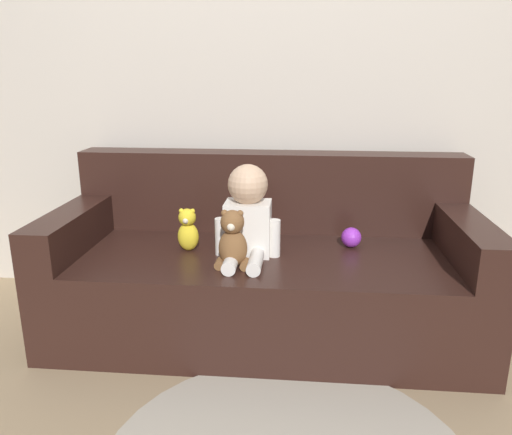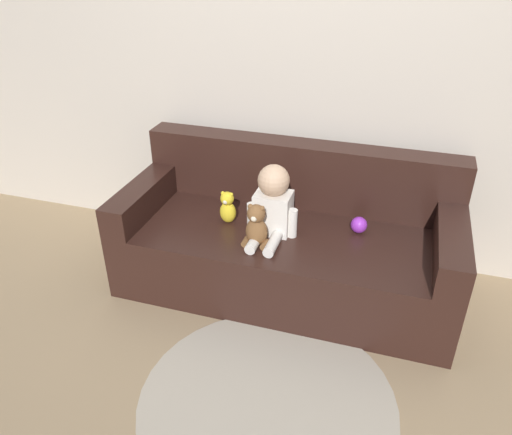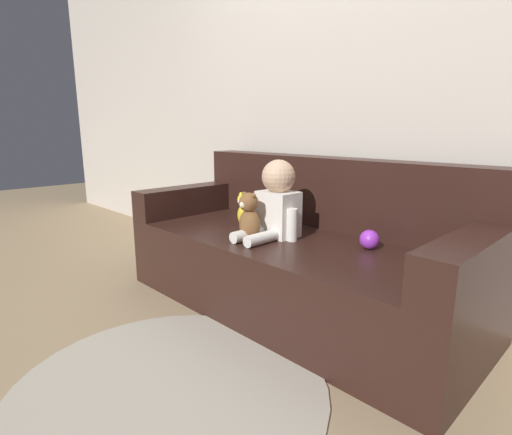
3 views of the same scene
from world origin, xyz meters
The scene contains 7 objects.
ground_plane centered at (0.00, 0.00, 0.00)m, with size 12.00×12.00×0.00m, color #9E8460.
wall_back centered at (0.00, 0.51, 1.30)m, with size 8.00×0.05×2.60m.
couch centered at (0.00, 0.05, 0.29)m, with size 1.93×0.84×0.81m.
person_baby centered at (-0.07, -0.06, 0.59)m, with size 0.29×0.36×0.41m.
teddy_bear_brown centered at (-0.12, -0.21, 0.52)m, with size 0.15×0.11×0.25m.
plush_toy_side centered at (-0.35, -0.03, 0.51)m, with size 0.10×0.09×0.20m.
toy_ball centered at (0.40, 0.09, 0.45)m, with size 0.09×0.09×0.09m.
Camera 1 is at (0.16, -2.16, 1.20)m, focal length 35.00 mm.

